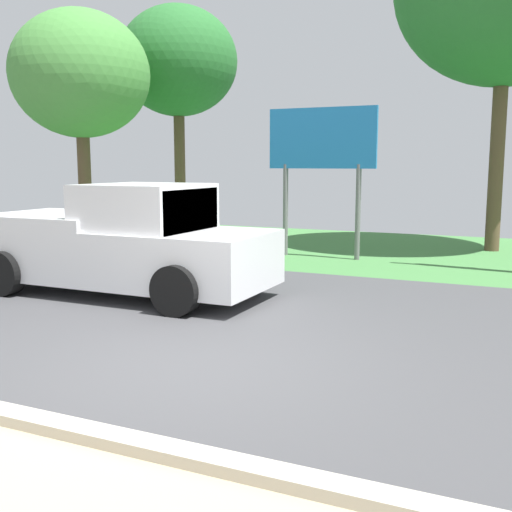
# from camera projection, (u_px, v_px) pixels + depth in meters

# --- Properties ---
(ground_plane) EXTENTS (40.00, 22.00, 0.20)m
(ground_plane) POSITION_uv_depth(u_px,v_px,m) (289.00, 311.00, 9.52)
(ground_plane) COLOR #424244
(pickup_truck) EXTENTS (5.20, 2.28, 1.88)m
(pickup_truck) POSITION_uv_depth(u_px,v_px,m) (123.00, 243.00, 10.48)
(pickup_truck) COLOR silver
(pickup_truck) RESTS_ON ground_plane
(roadside_billboard) EXTENTS (2.60, 0.12, 3.50)m
(roadside_billboard) POSITION_uv_depth(u_px,v_px,m) (322.00, 149.00, 14.31)
(roadside_billboard) COLOR slate
(roadside_billboard) RESTS_ON ground_plane
(tree_left_far) EXTENTS (3.74, 3.74, 6.31)m
(tree_left_far) POSITION_uv_depth(u_px,v_px,m) (80.00, 75.00, 16.61)
(tree_left_far) COLOR brown
(tree_left_far) RESTS_ON ground_plane
(tree_right_mid) EXTENTS (3.86, 3.86, 7.26)m
(tree_right_mid) POSITION_uv_depth(u_px,v_px,m) (178.00, 62.00, 19.91)
(tree_right_mid) COLOR brown
(tree_right_mid) RESTS_ON ground_plane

